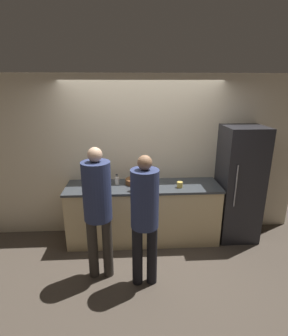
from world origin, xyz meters
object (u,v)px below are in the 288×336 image
(person_left, at_px, (98,204))
(cup_yellow, at_px, (180,185))
(person_center, at_px, (145,212))
(fruit_bowl, at_px, (134,181))
(utensil_crock, at_px, (106,179))
(bottle_red, at_px, (134,185))
(bottle_clear, at_px, (117,181))
(refrigerator, at_px, (239,184))

(person_left, bearing_deg, cup_yellow, 32.03)
(person_center, distance_m, cup_yellow, 1.07)
(person_left, height_order, cup_yellow, person_left)
(fruit_bowl, distance_m, utensil_crock, 0.45)
(utensil_crock, relative_size, bottle_red, 1.30)
(fruit_bowl, height_order, utensil_crock, utensil_crock)
(cup_yellow, bearing_deg, utensil_crock, 168.86)
(fruit_bowl, bearing_deg, cup_yellow, -15.92)
(person_left, xyz_separation_m, utensil_crock, (0.02, 0.94, -0.03))
(person_center, xyz_separation_m, bottle_red, (-0.11, 0.80, 0.04))
(bottle_clear, relative_size, cup_yellow, 1.87)
(bottle_clear, bearing_deg, utensil_crock, 165.37)
(refrigerator, height_order, cup_yellow, refrigerator)
(person_left, height_order, person_center, person_left)
(person_center, height_order, fruit_bowl, person_center)
(refrigerator, relative_size, fruit_bowl, 6.60)
(fruit_bowl, bearing_deg, person_left, -117.10)
(person_center, relative_size, utensil_crock, 5.58)
(fruit_bowl, distance_m, bottle_clear, 0.27)
(cup_yellow, bearing_deg, fruit_bowl, 164.08)
(refrigerator, xyz_separation_m, fruit_bowl, (-1.66, 0.06, 0.06))
(person_left, bearing_deg, utensil_crock, 88.50)
(person_left, bearing_deg, bottle_clear, 77.73)
(person_center, relative_size, fruit_bowl, 6.06)
(person_center, bearing_deg, bottle_clear, 109.16)
(person_center, relative_size, cup_yellow, 19.01)
(refrigerator, distance_m, utensil_crock, 2.11)
(bottle_red, bearing_deg, refrigerator, 7.74)
(bottle_red, relative_size, cup_yellow, 2.63)
(bottle_red, bearing_deg, bottle_clear, 133.52)
(bottle_clear, bearing_deg, fruit_bowl, 3.66)
(person_left, relative_size, cup_yellow, 19.66)
(bottle_red, bearing_deg, person_left, -125.75)
(fruit_bowl, xyz_separation_m, utensil_crock, (-0.44, 0.03, 0.03))
(bottle_clear, height_order, bottle_red, bottle_red)
(person_center, height_order, cup_yellow, person_center)
(person_left, height_order, utensil_crock, person_left)
(bottle_clear, xyz_separation_m, bottle_red, (0.26, -0.27, 0.03))
(person_center, xyz_separation_m, cup_yellow, (0.59, 0.89, -0.01))
(refrigerator, xyz_separation_m, bottle_red, (-1.68, -0.23, 0.11))
(person_center, xyz_separation_m, utensil_crock, (-0.54, 1.11, 0.02))
(bottle_red, distance_m, cup_yellow, 0.71)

